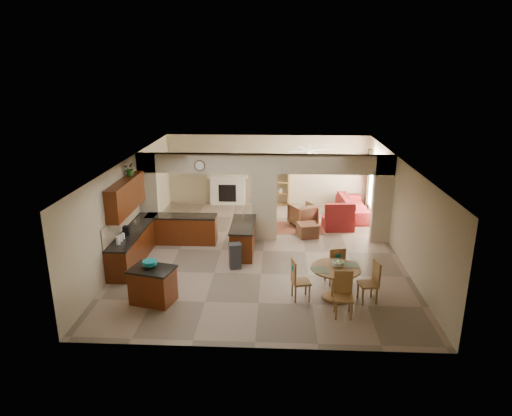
{
  "coord_description": "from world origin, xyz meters",
  "views": [
    {
      "loc": [
        0.41,
        -12.86,
        5.41
      ],
      "look_at": [
        -0.23,
        0.3,
        1.28
      ],
      "focal_mm": 32.0,
      "sensor_mm": 36.0,
      "label": 1
    }
  ],
  "objects_px": {
    "kitchen_island": "(153,285)",
    "dining_table": "(335,278)",
    "armchair": "(303,214)",
    "sofa": "(354,206)"
  },
  "relations": [
    {
      "from": "sofa",
      "to": "armchair",
      "type": "relative_size",
      "value": 2.99
    },
    {
      "from": "dining_table",
      "to": "armchair",
      "type": "xyz_separation_m",
      "value": [
        -0.51,
        5.33,
        -0.15
      ]
    },
    {
      "from": "kitchen_island",
      "to": "dining_table",
      "type": "height_order",
      "value": "kitchen_island"
    },
    {
      "from": "sofa",
      "to": "armchair",
      "type": "bearing_deg",
      "value": 115.57
    },
    {
      "from": "kitchen_island",
      "to": "sofa",
      "type": "height_order",
      "value": "kitchen_island"
    },
    {
      "from": "kitchen_island",
      "to": "sofa",
      "type": "bearing_deg",
      "value": 64.06
    },
    {
      "from": "dining_table",
      "to": "sofa",
      "type": "distance_m",
      "value": 6.61
    },
    {
      "from": "dining_table",
      "to": "armchair",
      "type": "relative_size",
      "value": 1.43
    },
    {
      "from": "armchair",
      "to": "sofa",
      "type": "bearing_deg",
      "value": 179.26
    },
    {
      "from": "dining_table",
      "to": "kitchen_island",
      "type": "bearing_deg",
      "value": -174.86
    }
  ]
}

